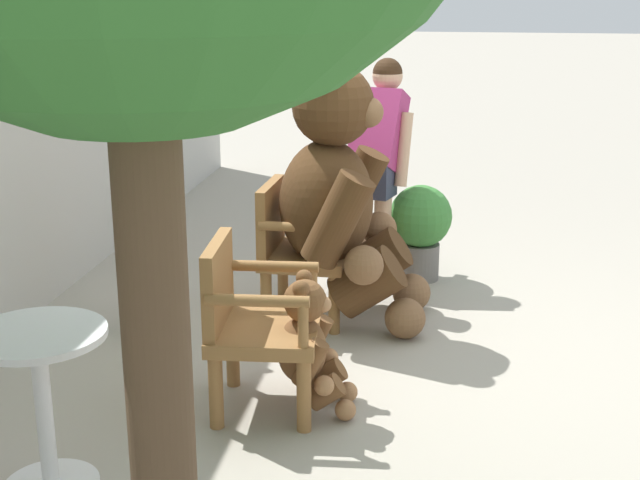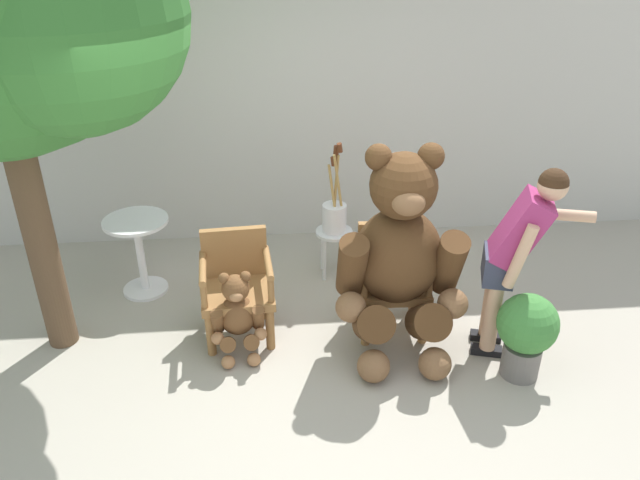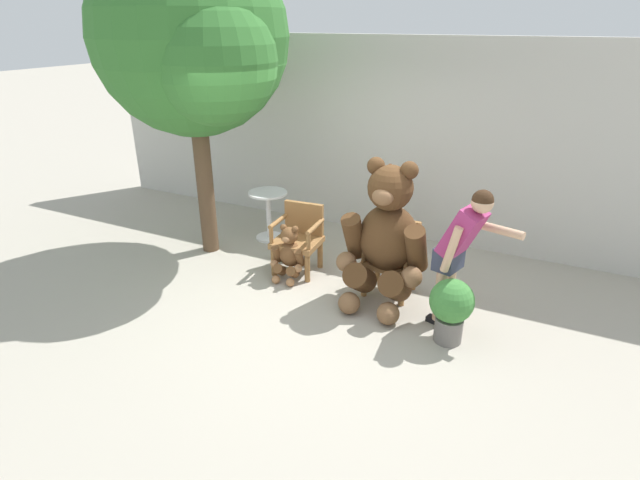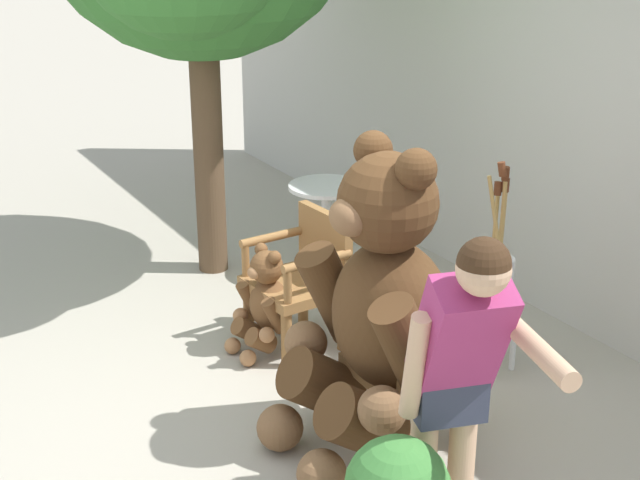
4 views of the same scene
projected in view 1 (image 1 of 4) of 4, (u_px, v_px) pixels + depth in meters
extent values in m
plane|color=#A8A091|center=(394.00, 363.00, 4.98)|extent=(60.00, 60.00, 0.00)
cube|color=olive|center=(266.00, 332.00, 4.37)|extent=(0.60, 0.56, 0.07)
cylinder|color=olive|center=(304.00, 395.00, 4.19)|extent=(0.07, 0.07, 0.37)
cylinder|color=olive|center=(312.00, 355.00, 4.63)|extent=(0.07, 0.07, 0.37)
cylinder|color=olive|center=(216.00, 392.00, 4.22)|extent=(0.07, 0.07, 0.37)
cylinder|color=olive|center=(233.00, 352.00, 4.66)|extent=(0.07, 0.07, 0.37)
cube|color=olive|center=(218.00, 283.00, 4.31)|extent=(0.52, 0.10, 0.42)
cylinder|color=olive|center=(257.00, 301.00, 4.05)|extent=(0.09, 0.48, 0.06)
cylinder|color=olive|center=(303.00, 325.00, 4.07)|extent=(0.05, 0.05, 0.22)
cylinder|color=olive|center=(271.00, 266.00, 4.53)|extent=(0.09, 0.48, 0.06)
cylinder|color=olive|center=(313.00, 288.00, 4.55)|extent=(0.05, 0.05, 0.22)
cube|color=olive|center=(307.00, 256.00, 5.53)|extent=(0.58, 0.54, 0.07)
cylinder|color=olive|center=(334.00, 304.00, 5.34)|extent=(0.07, 0.07, 0.37)
cylinder|color=olive|center=(346.00, 279.00, 5.78)|extent=(0.07, 0.07, 0.37)
cylinder|color=olive|center=(266.00, 300.00, 5.42)|extent=(0.07, 0.07, 0.37)
cylinder|color=olive|center=(283.00, 276.00, 5.85)|extent=(0.07, 0.07, 0.37)
cube|color=olive|center=(271.00, 216.00, 5.50)|extent=(0.52, 0.08, 0.42)
cylinder|color=olive|center=(299.00, 227.00, 5.23)|extent=(0.07, 0.48, 0.06)
cylinder|color=olive|center=(334.00, 247.00, 5.22)|extent=(0.05, 0.05, 0.22)
cylinder|color=olive|center=(315.00, 206.00, 5.70)|extent=(0.07, 0.48, 0.06)
cylinder|color=olive|center=(347.00, 225.00, 5.69)|extent=(0.05, 0.05, 0.22)
ellipsoid|color=#4C3019|center=(326.00, 203.00, 5.42)|extent=(0.69, 0.59, 0.78)
sphere|color=#4C3019|center=(333.00, 105.00, 5.24)|extent=(0.49, 0.49, 0.49)
ellipsoid|color=brown|center=(368.00, 112.00, 5.22)|extent=(0.24, 0.19, 0.18)
sphere|color=black|center=(368.00, 110.00, 5.21)|extent=(0.07, 0.07, 0.07)
sphere|color=#4C3019|center=(323.00, 72.00, 5.01)|extent=(0.19, 0.19, 0.19)
sphere|color=#4C3019|center=(334.00, 66.00, 5.36)|extent=(0.19, 0.19, 0.19)
cylinder|color=#4C3019|center=(338.00, 219.00, 5.05)|extent=(0.23, 0.44, 0.59)
sphere|color=brown|center=(364.00, 265.00, 5.09)|extent=(0.23, 0.23, 0.23)
cylinder|color=#4C3019|center=(356.00, 190.00, 5.74)|extent=(0.23, 0.44, 0.59)
sphere|color=brown|center=(379.00, 229.00, 5.80)|extent=(0.23, 0.23, 0.23)
cylinder|color=#4C3019|center=(367.00, 282.00, 5.29)|extent=(0.30, 0.49, 0.46)
sphere|color=brown|center=(405.00, 318.00, 5.29)|extent=(0.25, 0.25, 0.25)
cylinder|color=#4C3019|center=(376.00, 261.00, 5.68)|extent=(0.30, 0.49, 0.46)
sphere|color=brown|center=(411.00, 292.00, 5.72)|extent=(0.25, 0.25, 0.25)
ellipsoid|color=brown|center=(302.00, 350.00, 4.36)|extent=(0.30, 0.26, 0.33)
sphere|color=brown|center=(305.00, 301.00, 4.29)|extent=(0.21, 0.21, 0.21)
ellipsoid|color=#A47148|center=(323.00, 304.00, 4.29)|extent=(0.11, 0.08, 0.08)
sphere|color=black|center=(323.00, 303.00, 4.28)|extent=(0.03, 0.03, 0.03)
sphere|color=brown|center=(301.00, 289.00, 4.19)|extent=(0.08, 0.08, 0.08)
sphere|color=brown|center=(304.00, 278.00, 4.34)|extent=(0.08, 0.08, 0.08)
cylinder|color=brown|center=(310.00, 363.00, 4.21)|extent=(0.11, 0.19, 0.25)
sphere|color=#A47148|center=(324.00, 386.00, 4.23)|extent=(0.10, 0.10, 0.10)
cylinder|color=brown|center=(316.00, 338.00, 4.51)|extent=(0.11, 0.19, 0.25)
sphere|color=#A47148|center=(329.00, 357.00, 4.54)|extent=(0.10, 0.10, 0.10)
cylinder|color=brown|center=(325.00, 392.00, 4.32)|extent=(0.14, 0.21, 0.20)
sphere|color=#A47148|center=(345.00, 410.00, 4.33)|extent=(0.11, 0.11, 0.11)
cylinder|color=brown|center=(328.00, 376.00, 4.49)|extent=(0.14, 0.21, 0.20)
sphere|color=#A47148|center=(347.00, 392.00, 4.52)|extent=(0.11, 0.11, 0.11)
cube|color=black|center=(381.00, 280.00, 6.24)|extent=(0.26, 0.15, 0.06)
cylinder|color=tan|center=(383.00, 220.00, 6.11)|extent=(0.12, 0.12, 0.82)
cube|color=black|center=(358.00, 277.00, 6.31)|extent=(0.26, 0.15, 0.06)
cylinder|color=tan|center=(358.00, 217.00, 6.18)|extent=(0.12, 0.12, 0.82)
cube|color=#33384C|center=(371.00, 179.00, 6.07)|extent=(0.29, 0.35, 0.24)
cube|color=#9E2D66|center=(378.00, 130.00, 6.07)|extent=(0.48, 0.42, 0.57)
sphere|color=tan|center=(388.00, 76.00, 6.11)|extent=(0.21, 0.21, 0.21)
sphere|color=#382314|center=(388.00, 73.00, 6.11)|extent=(0.21, 0.21, 0.21)
cylinder|color=tan|center=(366.00, 116.00, 6.35)|extent=(0.56, 0.24, 0.09)
cylinder|color=tan|center=(404.00, 150.00, 6.03)|extent=(0.20, 0.13, 0.51)
cylinder|color=silver|center=(151.00, 262.00, 5.30)|extent=(0.34, 0.34, 0.03)
cylinder|color=silver|center=(143.00, 292.00, 5.47)|extent=(0.04, 0.04, 0.43)
cylinder|color=silver|center=(131.00, 303.00, 5.28)|extent=(0.04, 0.04, 0.43)
cylinder|color=silver|center=(174.00, 293.00, 5.44)|extent=(0.04, 0.04, 0.43)
cylinder|color=silver|center=(163.00, 305.00, 5.25)|extent=(0.04, 0.04, 0.43)
cylinder|color=white|center=(149.00, 238.00, 5.26)|extent=(0.22, 0.22, 0.26)
cylinder|color=tan|center=(145.00, 198.00, 5.20)|extent=(0.05, 0.04, 0.59)
cylinder|color=#592D19|center=(141.00, 141.00, 5.10)|extent=(0.05, 0.05, 0.08)
cylinder|color=tan|center=(149.00, 201.00, 5.17)|extent=(0.10, 0.10, 0.57)
cylinder|color=#592D19|center=(146.00, 146.00, 5.08)|extent=(0.05, 0.05, 0.09)
cylinder|color=tan|center=(145.00, 192.00, 5.19)|extent=(0.06, 0.05, 0.66)
cylinder|color=#592D19|center=(142.00, 129.00, 5.08)|extent=(0.05, 0.05, 0.08)
cylinder|color=tan|center=(155.00, 188.00, 5.20)|extent=(0.13, 0.11, 0.69)
cylinder|color=#592D19|center=(151.00, 122.00, 5.09)|extent=(0.06, 0.05, 0.09)
cylinder|color=white|center=(37.00, 335.00, 3.56)|extent=(0.56, 0.56, 0.03)
cylinder|color=white|center=(45.00, 416.00, 3.66)|extent=(0.07, 0.07, 0.69)
cylinder|color=brown|center=(155.00, 306.00, 2.84)|extent=(0.22, 0.22, 2.15)
cylinder|color=slate|center=(419.00, 261.00, 6.33)|extent=(0.28, 0.28, 0.26)
sphere|color=#3D7F38|center=(421.00, 216.00, 6.23)|extent=(0.44, 0.44, 0.44)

